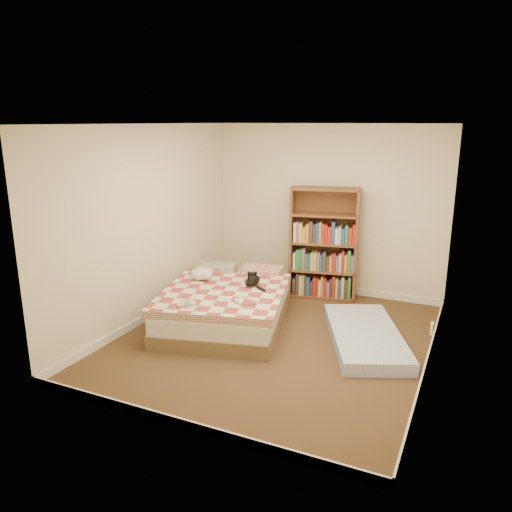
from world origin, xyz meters
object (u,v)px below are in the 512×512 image
at_px(bookshelf, 324,258).
at_px(floor_mattress, 365,336).
at_px(bed, 228,304).
at_px(black_cat, 254,280).
at_px(white_dog, 202,274).

height_order(bookshelf, floor_mattress, bookshelf).
xyz_separation_m(bed, floor_mattress, (1.77, 0.11, -0.17)).
xyz_separation_m(bed, black_cat, (0.27, 0.20, 0.30)).
relative_size(bookshelf, white_dog, 4.52).
height_order(bookshelf, white_dog, bookshelf).
bearing_deg(black_cat, bed, -172.60).
xyz_separation_m(bookshelf, floor_mattress, (0.94, -1.35, -0.51)).
distance_m(bookshelf, white_dog, 1.85).
relative_size(floor_mattress, white_dog, 4.76).
distance_m(bed, white_dog, 0.55).
bearing_deg(black_cat, bookshelf, 37.62).
bearing_deg(floor_mattress, bookshelf, 101.27).
relative_size(bed, floor_mattress, 1.36).
height_order(floor_mattress, white_dog, white_dog).
bearing_deg(bookshelf, black_cat, -124.48).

